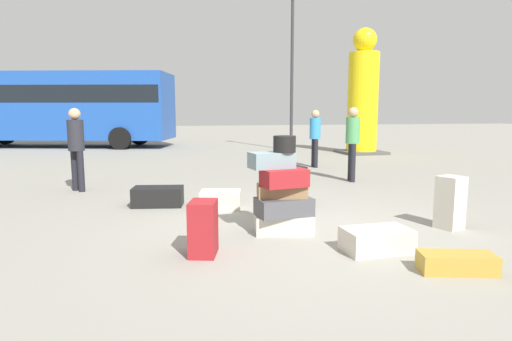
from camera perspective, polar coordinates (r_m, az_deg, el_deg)
name	(u,v)px	position (r m, az deg, el deg)	size (l,w,h in m)	color
ground_plane	(297,227)	(5.74, 5.62, -7.59)	(80.00, 80.00, 0.00)	gray
suitcase_tower	(282,195)	(5.33, 3.54, -3.37)	(0.84, 0.58, 1.24)	beige
suitcase_cream_upright_blue	(221,200)	(6.75, -4.81, -3.96)	(0.63, 0.44, 0.29)	beige
suitcase_tan_behind_tower	(457,263)	(4.58, 25.52, -11.20)	(0.71, 0.28, 0.19)	#B28C33
suitcase_cream_right_side	(377,240)	(4.91, 15.99, -9.03)	(0.73, 0.43, 0.26)	beige
suitcase_maroon_foreground_far	(203,228)	(4.61, -7.16, -7.74)	(0.28, 0.38, 0.59)	maroon
suitcase_black_white_trunk	(293,186)	(6.88, 5.09, -2.13)	(0.26, 0.43, 0.67)	black
suitcase_cream_left_side	(450,202)	(6.13, 24.77, -3.95)	(0.29, 0.29, 0.70)	beige
suitcase_black_foreground_near	(158,196)	(7.10, -13.12, -3.44)	(0.80, 0.44, 0.31)	black
person_bearded_onlooker	(76,142)	(8.80, -23.15, 3.55)	(0.30, 0.30, 1.60)	black
person_tourist_with_camera	(315,133)	(11.76, 7.99, 5.01)	(0.30, 0.34, 1.58)	black
person_passerby_in_red	(353,137)	(9.50, 12.92, 4.40)	(0.30, 0.33, 1.63)	black
yellow_dummy_statue	(363,99)	(15.91, 14.25, 9.41)	(1.52, 1.52, 4.46)	yellow
parked_bus	(56,104)	(20.37, -25.38, 8.09)	(10.12, 4.94, 3.15)	#1E4CA5
lamp_post	(292,48)	(16.95, 4.92, 16.23)	(0.36, 0.36, 6.07)	#333338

